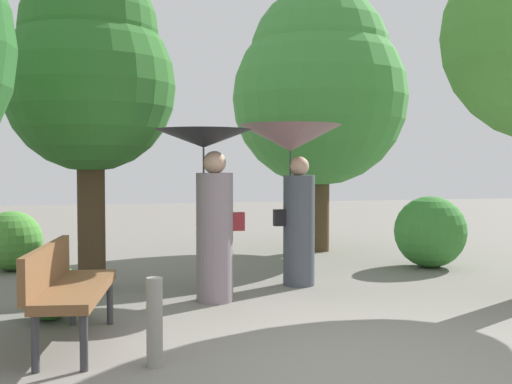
{
  "coord_description": "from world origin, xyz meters",
  "views": [
    {
      "loc": [
        -1.76,
        -4.28,
        1.48
      ],
      "look_at": [
        0.0,
        2.89,
        1.16
      ],
      "focal_mm": 43.92,
      "sensor_mm": 36.0,
      "label": 1
    }
  ],
  "objects_px": {
    "person_left": "(210,189)",
    "tree_mid_left": "(90,69)",
    "tree_mid_right": "(320,85)",
    "path_marker_post": "(155,322)",
    "park_bench": "(67,284)",
    "person_right": "(293,165)"
  },
  "relations": [
    {
      "from": "park_bench",
      "to": "tree_mid_left",
      "type": "distance_m",
      "value": 3.13
    },
    {
      "from": "person_right",
      "to": "tree_mid_right",
      "type": "relative_size",
      "value": 0.44
    },
    {
      "from": "person_left",
      "to": "tree_mid_left",
      "type": "xyz_separation_m",
      "value": [
        -1.26,
        0.96,
        1.37
      ]
    },
    {
      "from": "person_right",
      "to": "path_marker_post",
      "type": "relative_size",
      "value": 2.99
    },
    {
      "from": "path_marker_post",
      "to": "tree_mid_left",
      "type": "bearing_deg",
      "value": 99.26
    },
    {
      "from": "person_left",
      "to": "tree_mid_right",
      "type": "distance_m",
      "value": 4.6
    },
    {
      "from": "person_right",
      "to": "tree_mid_left",
      "type": "relative_size",
      "value": 0.51
    },
    {
      "from": "park_bench",
      "to": "path_marker_post",
      "type": "distance_m",
      "value": 0.99
    },
    {
      "from": "person_left",
      "to": "park_bench",
      "type": "xyz_separation_m",
      "value": [
        -1.42,
        -1.36,
        -0.72
      ]
    },
    {
      "from": "person_left",
      "to": "tree_mid_left",
      "type": "height_order",
      "value": "tree_mid_left"
    },
    {
      "from": "person_left",
      "to": "tree_mid_right",
      "type": "bearing_deg",
      "value": -38.68
    },
    {
      "from": "person_left",
      "to": "path_marker_post",
      "type": "bearing_deg",
      "value": 156.63
    },
    {
      "from": "tree_mid_left",
      "to": "person_left",
      "type": "bearing_deg",
      "value": -37.53
    },
    {
      "from": "person_left",
      "to": "park_bench",
      "type": "relative_size",
      "value": 1.2
    },
    {
      "from": "person_left",
      "to": "path_marker_post",
      "type": "relative_size",
      "value": 2.83
    },
    {
      "from": "person_left",
      "to": "tree_mid_right",
      "type": "relative_size",
      "value": 0.41
    },
    {
      "from": "tree_mid_right",
      "to": "path_marker_post",
      "type": "xyz_separation_m",
      "value": [
        -3.25,
        -5.58,
        -2.52
      ]
    },
    {
      "from": "park_bench",
      "to": "tree_mid_right",
      "type": "bearing_deg",
      "value": -30.34
    },
    {
      "from": "person_left",
      "to": "park_bench",
      "type": "height_order",
      "value": "person_left"
    },
    {
      "from": "park_bench",
      "to": "tree_mid_left",
      "type": "bearing_deg",
      "value": 4.51
    },
    {
      "from": "person_right",
      "to": "tree_mid_left",
      "type": "height_order",
      "value": "tree_mid_left"
    },
    {
      "from": "park_bench",
      "to": "path_marker_post",
      "type": "relative_size",
      "value": 2.36
    }
  ]
}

